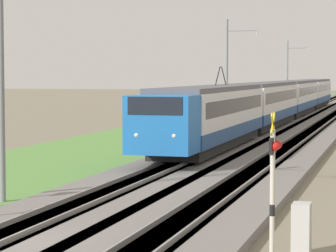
{
  "coord_description": "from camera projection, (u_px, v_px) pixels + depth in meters",
  "views": [
    {
      "loc": [
        -17.35,
        -9.46,
        4.41
      ],
      "look_at": [
        16.18,
        0.0,
        2.13
      ],
      "focal_mm": 85.0,
      "sensor_mm": 36.0,
      "label": 1
    }
  ],
  "objects": [
    {
      "name": "crossing_signal_far",
      "position": [
        273.0,
        176.0,
        17.26
      ],
      "size": [
        0.7,
        0.23,
        3.57
      ],
      "rotation": [
        0.0,
        0.0,
        -1.57
      ],
      "color": "beige",
      "rests_on": "ground"
    },
    {
      "name": "track_adjacent",
      "position": [
        322.0,
        125.0,
        66.47
      ],
      "size": [
        240.0,
        1.57,
        0.45
      ],
      "color": "#4C4238",
      "rests_on": "ground"
    },
    {
      "name": "ballast_adjacent",
      "position": [
        322.0,
        125.0,
        66.47
      ],
      "size": [
        240.0,
        4.4,
        0.3
      ],
      "color": "slate",
      "rests_on": "ground"
    },
    {
      "name": "grass_verge",
      "position": [
        205.0,
        124.0,
        69.2
      ],
      "size": [
        240.0,
        10.54,
        0.12
      ],
      "color": "#5B8E42",
      "rests_on": "ground"
    },
    {
      "name": "passenger_train",
      "position": [
        281.0,
        98.0,
        70.65
      ],
      "size": [
        77.91,
        3.0,
        4.84
      ],
      "rotation": [
        0.0,
        0.0,
        3.14
      ],
      "color": "blue",
      "rests_on": "ground"
    },
    {
      "name": "equipment_cabinet",
      "position": [
        301.0,
        230.0,
        19.2
      ],
      "size": [
        0.63,
        0.44,
        1.3
      ],
      "color": "#B7B7B2",
      "rests_on": "ground"
    },
    {
      "name": "track_main",
      "position": [
        276.0,
        124.0,
        67.52
      ],
      "size": [
        240.0,
        1.57,
        0.45
      ],
      "color": "#4C4238",
      "rests_on": "ground"
    },
    {
      "name": "catenary_mast_near",
      "position": [
        2.0,
        67.0,
        26.42
      ],
      "size": [
        0.22,
        2.56,
        8.97
      ],
      "color": "slate",
      "rests_on": "ground"
    },
    {
      "name": "ballast_main",
      "position": [
        276.0,
        124.0,
        67.52
      ],
      "size": [
        240.0,
        4.4,
        0.3
      ],
      "color": "slate",
      "rests_on": "ground"
    },
    {
      "name": "catenary_mast_mid",
      "position": [
        227.0,
        73.0,
        62.48
      ],
      "size": [
        0.22,
        2.56,
        8.69
      ],
      "color": "slate",
      "rests_on": "ground"
    },
    {
      "name": "catenary_mast_far",
      "position": [
        288.0,
        74.0,
        98.53
      ],
      "size": [
        0.22,
        2.56,
        8.52
      ],
      "color": "slate",
      "rests_on": "ground"
    }
  ]
}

